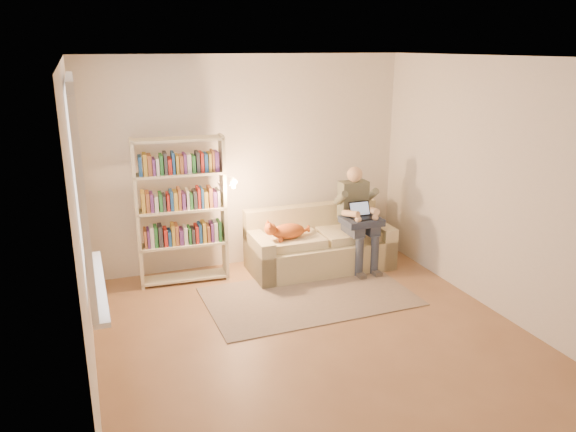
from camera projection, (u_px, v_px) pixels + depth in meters
name	position (u px, v px, depth m)	size (l,w,h in m)	color
floor	(320.00, 342.00, 5.31)	(4.50, 4.50, 0.00)	#8A603E
ceiling	(325.00, 57.00, 4.55)	(4.00, 4.50, 0.02)	white
wall_left	(81.00, 237.00, 4.26)	(0.02, 4.50, 2.60)	silver
wall_right	(505.00, 191.00, 5.60)	(0.02, 4.50, 2.60)	silver
wall_back	(248.00, 163.00, 6.94)	(4.00, 0.02, 2.60)	silver
wall_front	(498.00, 325.00, 2.91)	(4.00, 0.02, 2.60)	silver
window	(87.00, 219.00, 4.43)	(0.12, 1.52, 1.69)	white
sofa	(319.00, 247.00, 7.03)	(1.77, 0.81, 0.75)	beige
person	(357.00, 212.00, 6.92)	(0.35, 0.57, 1.27)	#646A55
cat	(290.00, 230.00, 6.70)	(0.62, 0.22, 0.23)	orange
blanket	(357.00, 221.00, 6.82)	(0.46, 0.38, 0.08)	#262E42
laptop	(357.00, 214.00, 6.81)	(0.27, 0.25, 0.23)	black
bookshelf	(181.00, 204.00, 6.42)	(1.14, 0.38, 1.72)	beige
rug	(309.00, 296.00, 6.26)	(2.26, 1.34, 0.01)	gray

